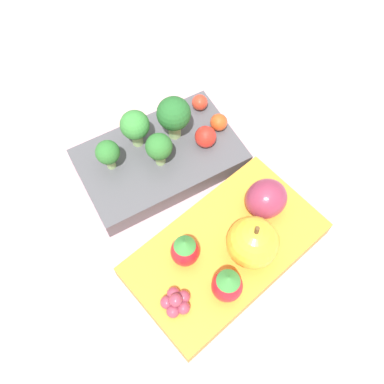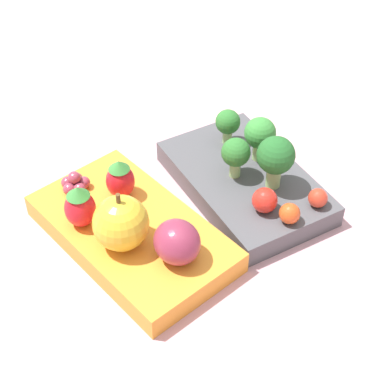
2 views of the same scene
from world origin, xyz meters
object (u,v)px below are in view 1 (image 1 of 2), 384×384
Objects in this scene: strawberry_1 at (227,285)px; grape_cluster at (176,302)px; bento_box_savoury at (162,157)px; cherry_tomato_2 at (200,102)px; broccoli_floret_1 at (108,153)px; cherry_tomato_1 at (219,122)px; apple at (253,243)px; broccoli_floret_3 at (135,126)px; bento_box_fruit at (225,250)px; strawberry_0 at (185,250)px; plum at (266,199)px; broccoli_floret_0 at (159,147)px; broccoli_floret_2 at (174,115)px; cherry_tomato_0 at (206,137)px.

strawberry_1 is 1.55× the size of grape_cluster.
cherry_tomato_2 is (0.08, 0.03, 0.02)m from bento_box_savoury.
broccoli_floret_1 is 0.14m from cherry_tomato_1.
broccoli_floret_3 is at bearing 95.93° from apple.
bento_box_fruit is at bearing -118.07° from cherry_tomato_2.
bento_box_savoury is at bearing -17.33° from broccoli_floret_1.
strawberry_0 is at bearing -130.95° from cherry_tomato_2.
cherry_tomato_2 is at bearing 61.93° from bento_box_fruit.
strawberry_0 is 0.98× the size of plum.
broccoli_floret_0 reaches higher than bento_box_savoury.
broccoli_floret_2 is 1.31× the size of plum.
bento_box_savoury is 0.17m from apple.
broccoli_floret_1 is 0.20m from strawberry_1.
strawberry_0 is at bearing 160.54° from bento_box_fruit.
bento_box_savoury is 10.11× the size of cherry_tomato_2.
broccoli_floret_1 reaches higher than cherry_tomato_2.
plum is at bearing -1.92° from strawberry_0.
plum is at bearing -80.74° from broccoli_floret_2.
strawberry_0 is (-0.06, 0.04, -0.01)m from apple.
strawberry_0 reaches higher than cherry_tomato_0.
cherry_tomato_1 is (0.03, 0.01, -0.00)m from cherry_tomato_0.
cherry_tomato_2 is at bearing 23.96° from broccoli_floret_0.
cherry_tomato_0 is (0.11, -0.04, -0.01)m from broccoli_floret_1.
cherry_tomato_1 is at bearing 41.33° from grape_cluster.
bento_box_fruit is 0.17m from broccoli_floret_1.
bento_box_fruit is 8.42× the size of cherry_tomato_0.
grape_cluster is (-0.14, -0.03, -0.01)m from plum.
broccoli_floret_2 is (0.04, 0.15, 0.05)m from bento_box_fruit.
bento_box_savoury is 0.07m from broccoli_floret_1.
broccoli_floret_1 is at bearing 162.67° from bento_box_savoury.
bento_box_fruit is 4.67× the size of broccoli_floret_0.
bento_box_fruit is 7.22× the size of grape_cluster.
plum is at bearing -67.18° from broccoli_floret_3.
broccoli_floret_0 is 0.78× the size of broccoli_floret_2.
broccoli_floret_3 reaches higher than bento_box_fruit.
broccoli_floret_0 reaches higher than plum.
cherry_tomato_2 is 0.43× the size of plum.
strawberry_0 is at bearing -139.37° from cherry_tomato_1.
broccoli_floret_3 is at bearing 75.55° from strawberry_0.
strawberry_1 is at bearing -151.86° from plum.
bento_box_savoury is at bearing 60.32° from grape_cluster.
broccoli_floret_1 is at bearing -167.58° from broccoli_floret_3.
strawberry_0 is (-0.06, -0.13, 0.03)m from bento_box_savoury.
cherry_tomato_2 is 0.26m from grape_cluster.
cherry_tomato_2 is 0.42× the size of strawberry_1.
broccoli_floret_3 is 0.09m from cherry_tomato_0.
plum is (-0.03, -0.16, 0.01)m from cherry_tomato_2.
grape_cluster is at bearing -167.73° from plum.
cherry_tomato_0 is 0.20m from grape_cluster.
apple is at bearing 21.18° from strawberry_1.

